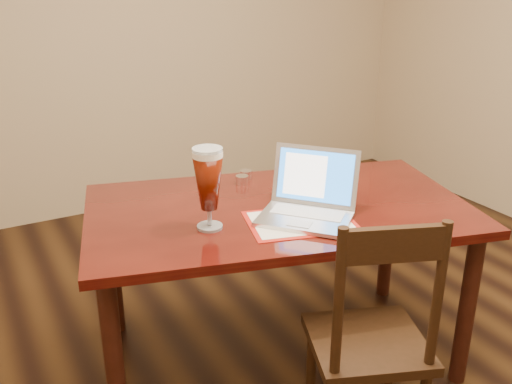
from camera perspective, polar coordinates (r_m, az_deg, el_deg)
dining_table at (r=2.47m, az=2.08°, el=-3.12°), size 1.80×1.30×1.09m
dining_chair at (r=2.16m, az=11.43°, el=-14.39°), size 0.53×0.52×0.98m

